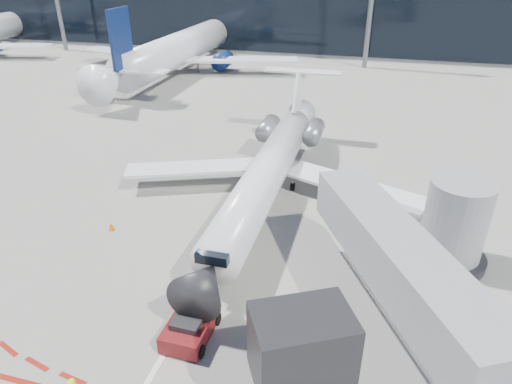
# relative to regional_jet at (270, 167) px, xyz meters

# --- Properties ---
(ground) EXTENTS (260.00, 260.00, 0.00)m
(ground) POSITION_rel_regional_jet_xyz_m (-0.99, -6.06, -2.17)
(ground) COLOR slate
(ground) RESTS_ON ground
(apron_centerline) EXTENTS (0.25, 40.00, 0.01)m
(apron_centerline) POSITION_rel_regional_jet_xyz_m (-0.99, -4.06, -2.16)
(apron_centerline) COLOR silver
(apron_centerline) RESTS_ON ground
(jet_bridge) EXTENTS (10.03, 15.20, 4.90)m
(jet_bridge) POSITION_rel_regional_jet_xyz_m (8.80, -9.07, 0.84)
(jet_bridge) COLOR #95979D
(jet_bridge) RESTS_ON ground
(regional_jet) EXTENTS (21.01, 25.91, 6.49)m
(regional_jet) POSITION_rel_regional_jet_xyz_m (0.00, 0.00, 0.00)
(regional_jet) COLOR white
(regional_jet) RESTS_ON ground
(pushback_tug) EXTENTS (1.97, 4.53, 1.17)m
(pushback_tug) POSITION_rel_regional_jet_xyz_m (-0.28, -13.55, -1.65)
(pushback_tug) COLOR #530B11
(pushback_tug) RESTS_ON ground
(safety_cone_left) EXTENTS (0.37, 0.37, 0.52)m
(safety_cone_left) POSITION_rel_regional_jet_xyz_m (-8.21, -6.80, -1.91)
(safety_cone_left) COLOR orange
(safety_cone_left) RESTS_ON ground
(bg_airliner_1) EXTENTS (37.99, 40.23, 12.29)m
(bg_airliner_1) POSITION_rel_regional_jet_xyz_m (-20.69, 34.02, 3.98)
(bg_airliner_1) COLOR white
(bg_airliner_1) RESTS_ON ground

